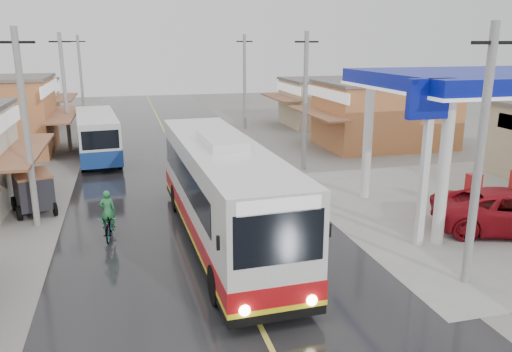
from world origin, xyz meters
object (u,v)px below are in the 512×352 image
object	(u,v)px
tricycle_near	(33,190)
cyclist	(109,222)
coach_bus	(222,192)
second_bus	(97,135)

from	to	relation	value
tricycle_near	cyclist	bearing A→B (deg)	-68.44
cyclist	tricycle_near	xyz separation A→B (m)	(-3.30, 4.01, 0.40)
coach_bus	second_bus	xyz separation A→B (m)	(-5.14, 15.61, -0.41)
second_bus	cyclist	bearing A→B (deg)	-91.29
second_bus	tricycle_near	distance (m)	10.49
tricycle_near	second_bus	bearing A→B (deg)	59.04
second_bus	cyclist	xyz separation A→B (m)	(0.92, -14.21, -0.92)
coach_bus	tricycle_near	distance (m)	9.30
coach_bus	cyclist	xyz separation A→B (m)	(-4.22, 1.40, -1.33)
cyclist	second_bus	bearing A→B (deg)	97.08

